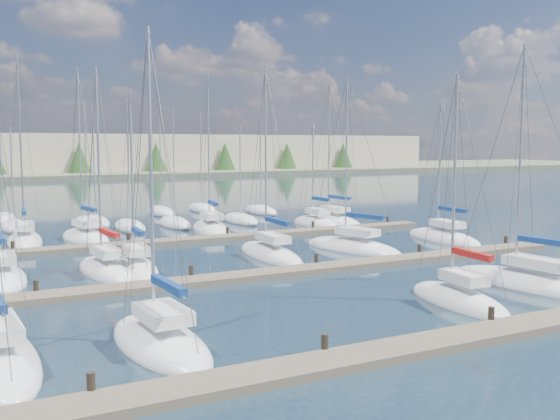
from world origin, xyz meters
name	(u,v)px	position (x,y,z in m)	size (l,w,h in m)	color
ground	(102,208)	(0.00, 60.00, 0.00)	(400.00, 400.00, 0.00)	#203341
dock_near	(430,344)	(0.00, 2.01, 0.15)	(44.00, 1.93, 1.10)	#6B5E4C
dock_mid	(264,274)	(0.00, 16.01, 0.15)	(44.00, 1.93, 1.10)	#6B5E4C
dock_far	(184,241)	(0.00, 30.01, 0.15)	(44.00, 1.93, 1.10)	#6B5E4C
sailboat_d	(458,300)	(5.45, 6.30, 0.19)	(2.79, 6.96, 11.44)	white
sailboat_r	(333,221)	(16.61, 35.00, 0.19)	(2.82, 8.86, 14.30)	white
sailboat_f	(528,283)	(11.34, 7.37, 0.18)	(3.77, 9.67, 13.36)	white
sailboat_m	(443,238)	(18.49, 21.76, 0.18)	(3.19, 8.49, 11.69)	white
sailboat_q	(316,223)	(14.22, 34.17, 0.18)	(2.51, 6.85, 10.23)	white
sailboat_l	(353,247)	(9.61, 21.24, 0.18)	(4.87, 8.97, 12.92)	white
sailboat_c	(160,342)	(-8.80, 6.70, 0.18)	(3.20, 7.52, 12.46)	white
sailboat_p	(211,229)	(4.28, 35.26, 0.18)	(4.28, 8.78, 14.19)	white
sailboat_h	(2,279)	(-13.27, 21.37, 0.18)	(2.64, 6.70, 11.50)	white
sailboat_j	(136,269)	(-6.07, 20.71, 0.19)	(2.75, 6.75, 11.46)	white
sailboat_i	(105,271)	(-7.82, 20.92, 0.20)	(2.83, 7.78, 12.64)	white
sailboat_k	(270,254)	(3.16, 21.47, 0.19)	(2.81, 8.90, 13.36)	white
sailboat_n	(25,240)	(-10.82, 35.35, 0.20)	(3.14, 8.46, 14.90)	white
sailboat_o	(86,237)	(-6.40, 34.94, 0.19)	(3.82, 7.84, 14.14)	white
distant_boats	(91,222)	(-4.34, 43.76, 0.29)	(36.93, 20.75, 13.30)	#9EA0A5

